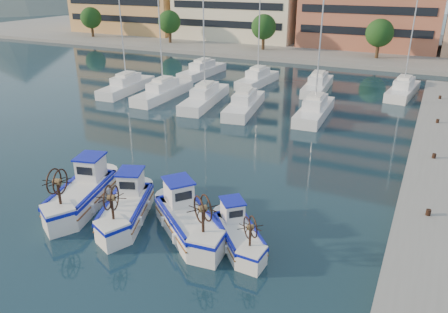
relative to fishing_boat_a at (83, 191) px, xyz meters
The scene contains 8 objects.
ground 4.74m from the fishing_boat_a, 12.03° to the right, with size 300.00×300.00×0.00m, color #1C3848.
quay 18.91m from the fishing_boat_a, 21.83° to the left, with size 3.00×60.00×1.20m, color gray.
hill_west 173.88m from the fishing_boat_a, 141.17° to the left, with size 180.00×180.00×60.00m, color slate.
yacht_marina 27.02m from the fishing_boat_a, 87.92° to the left, with size 39.62×21.07×11.50m.
fishing_boat_a is the anchor object (origin of this frame).
fishing_boat_b 3.11m from the fishing_boat_a, ahead, with size 3.44×4.93×2.97m.
fishing_boat_c 6.69m from the fishing_boat_a, ahead, with size 4.96×4.58×3.11m.
fishing_boat_d 9.42m from the fishing_boat_a, ahead, with size 3.70×3.85×2.45m.
Camera 1 is at (12.09, -15.21, 12.19)m, focal length 35.00 mm.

